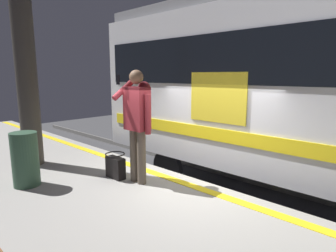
{
  "coord_description": "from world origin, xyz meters",
  "views": [
    {
      "loc": [
        -2.92,
        3.62,
        2.72
      ],
      "look_at": [
        0.23,
        0.3,
        1.89
      ],
      "focal_mm": 30.17,
      "sensor_mm": 36.0,
      "label": 1
    }
  ],
  "objects_px": {
    "passenger": "(138,118)",
    "handbag": "(115,166)",
    "station_column": "(25,56)",
    "trash_bin": "(25,159)"
  },
  "relations": [
    {
      "from": "handbag",
      "to": "station_column",
      "type": "bearing_deg",
      "value": 19.55
    },
    {
      "from": "station_column",
      "to": "trash_bin",
      "type": "xyz_separation_m",
      "value": [
        -1.07,
        0.52,
        -1.64
      ]
    },
    {
      "from": "handbag",
      "to": "station_column",
      "type": "distance_m",
      "value": 2.69
    },
    {
      "from": "handbag",
      "to": "station_column",
      "type": "height_order",
      "value": "station_column"
    },
    {
      "from": "station_column",
      "to": "handbag",
      "type": "bearing_deg",
      "value": -160.45
    },
    {
      "from": "passenger",
      "to": "handbag",
      "type": "height_order",
      "value": "passenger"
    },
    {
      "from": "passenger",
      "to": "handbag",
      "type": "xyz_separation_m",
      "value": [
        0.42,
        0.15,
        -0.87
      ]
    },
    {
      "from": "handbag",
      "to": "station_column",
      "type": "xyz_separation_m",
      "value": [
        1.82,
        0.65,
        1.87
      ]
    },
    {
      "from": "passenger",
      "to": "station_column",
      "type": "xyz_separation_m",
      "value": [
        2.24,
        0.8,
        1.0
      ]
    },
    {
      "from": "passenger",
      "to": "handbag",
      "type": "relative_size",
      "value": 4.21
    }
  ]
}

